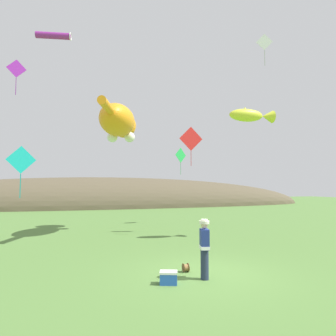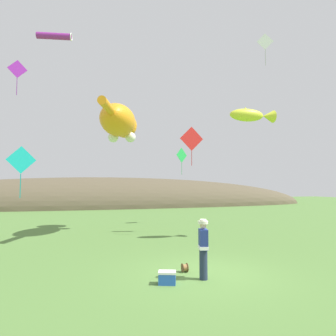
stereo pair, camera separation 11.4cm
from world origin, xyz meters
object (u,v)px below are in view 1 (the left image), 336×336
at_px(picnic_cooler, 169,278).
at_px(kite_diamond_teal, 21,160).
at_px(kite_diamond_red, 191,139).
at_px(festival_attendant, 204,247).
at_px(kite_fish_windsock, 251,115).
at_px(kite_spool, 186,268).
at_px(kite_giant_cat, 119,122).
at_px(kite_diamond_green, 181,155).
at_px(kite_tube_streamer, 54,36).
at_px(kite_diamond_white, 264,42).
at_px(kite_diamond_violet, 16,69).

xyz_separation_m(picnic_cooler, kite_diamond_teal, (-4.50, 3.88, 3.54)).
height_order(picnic_cooler, kite_diamond_red, kite_diamond_red).
xyz_separation_m(festival_attendant, kite_fish_windsock, (5.17, 5.41, 5.59)).
distance_m(kite_fish_windsock, kite_diamond_red, 3.77).
distance_m(picnic_cooler, kite_fish_windsock, 10.53).
relative_size(kite_fish_windsock, kite_diamond_teal, 1.33).
xyz_separation_m(kite_spool, kite_diamond_teal, (-5.39, 2.89, 3.58)).
relative_size(kite_giant_cat, kite_diamond_green, 3.40).
height_order(kite_tube_streamer, kite_diamond_red, kite_tube_streamer).
bearing_deg(kite_diamond_teal, picnic_cooler, -40.70).
xyz_separation_m(picnic_cooler, kite_tube_streamer, (-3.84, 8.89, 10.88)).
bearing_deg(kite_tube_streamer, kite_diamond_green, 23.88).
relative_size(kite_tube_streamer, kite_diamond_green, 0.94).
bearing_deg(kite_tube_streamer, kite_diamond_teal, -97.49).
bearing_deg(kite_fish_windsock, kite_diamond_teal, -171.43).
bearing_deg(kite_spool, kite_giant_cat, 96.31).
relative_size(kite_tube_streamer, kite_diamond_red, 0.81).
distance_m(kite_giant_cat, kite_diamond_white, 9.50).
xyz_separation_m(kite_diamond_green, kite_diamond_teal, (-9.43, -8.90, -1.36)).
bearing_deg(kite_diamond_white, kite_spool, -144.50).
height_order(festival_attendant, kite_giant_cat, kite_giant_cat).
xyz_separation_m(festival_attendant, kite_diamond_white, (6.14, 5.46, 9.78)).
bearing_deg(kite_diamond_white, kite_tube_streamer, 163.33).
xyz_separation_m(kite_spool, kite_tube_streamer, (-4.73, 7.91, 10.92)).
xyz_separation_m(kite_spool, kite_diamond_red, (3.11, 7.34, 5.46)).
bearing_deg(festival_attendant, kite_tube_streamer, 119.62).
bearing_deg(kite_diamond_white, festival_attendant, -138.35).
bearing_deg(festival_attendant, kite_diamond_green, 73.43).
height_order(kite_spool, kite_giant_cat, kite_giant_cat).
bearing_deg(kite_fish_windsock, festival_attendant, -133.68).
bearing_deg(kite_diamond_teal, kite_fish_windsock, 8.57).
height_order(festival_attendant, kite_tube_streamer, kite_tube_streamer).
height_order(kite_spool, picnic_cooler, picnic_cooler).
height_order(kite_diamond_green, kite_diamond_teal, kite_diamond_green).
bearing_deg(kite_diamond_red, kite_diamond_violet, 179.17).
distance_m(kite_spool, kite_tube_streamer, 14.29).
xyz_separation_m(picnic_cooler, kite_fish_windsock, (6.32, 5.51, 6.37)).
bearing_deg(kite_diamond_green, kite_tube_streamer, -156.12).
xyz_separation_m(festival_attendant, kite_diamond_red, (2.84, 8.23, 4.65)).
distance_m(picnic_cooler, kite_diamond_red, 10.71).
bearing_deg(kite_diamond_violet, kite_diamond_white, -12.71).
relative_size(kite_diamond_red, kite_diamond_teal, 1.22).
distance_m(kite_tube_streamer, kite_diamond_teal, 8.92).
distance_m(kite_spool, kite_diamond_violet, 13.15).
height_order(kite_spool, kite_diamond_white, kite_diamond_white).
height_order(festival_attendant, kite_spool, festival_attendant).
xyz_separation_m(kite_diamond_green, kite_diamond_white, (2.37, -7.22, 5.65)).
height_order(kite_fish_windsock, kite_diamond_green, kite_fish_windsock).
xyz_separation_m(kite_diamond_green, kite_diamond_violet, (-10.51, -4.32, 3.73)).
xyz_separation_m(kite_giant_cat, kite_fish_windsock, (6.42, -4.42, -0.13)).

